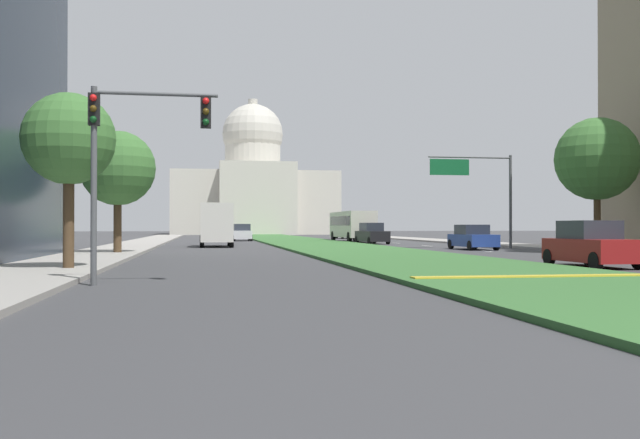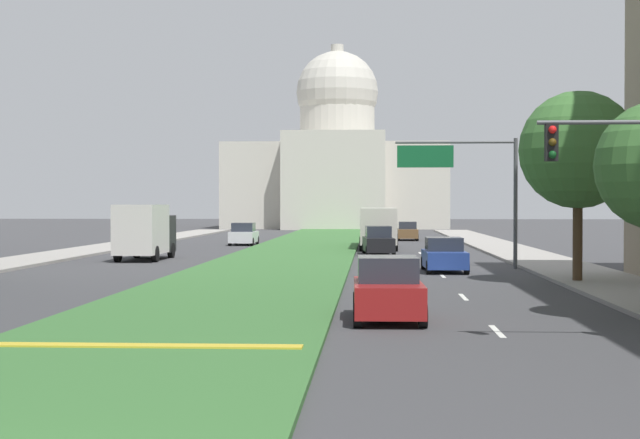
{
  "view_description": "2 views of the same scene",
  "coord_description": "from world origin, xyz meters",
  "px_view_note": "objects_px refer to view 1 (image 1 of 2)",
  "views": [
    {
      "loc": [
        -9.01,
        -6.78,
        1.56
      ],
      "look_at": [
        -0.09,
        47.23,
        2.06
      ],
      "focal_mm": 39.27,
      "sensor_mm": 36.0,
      "label": 1
    },
    {
      "loc": [
        4.96,
        -9.03,
        3.21
      ],
      "look_at": [
        2.04,
        44.56,
        2.37
      ],
      "focal_mm": 54.02,
      "sensor_mm": 36.0,
      "label": 2
    }
  ],
  "objects_px": {
    "overhead_guide_sign": "(479,181)",
    "sedan_far_horizon": "(242,233)",
    "street_tree_right_mid": "(597,159)",
    "box_truck_delivery": "(216,224)",
    "sedan_lead_stopped": "(591,245)",
    "city_bus": "(352,224)",
    "sedan_distant": "(372,234)",
    "capitol_building": "(253,191)",
    "street_tree_left_near": "(69,140)",
    "sedan_very_far": "(346,232)",
    "street_tree_left_mid": "(118,169)",
    "sedan_midblock": "(473,238)",
    "traffic_light_near_left": "(127,141)"
  },
  "relations": [
    {
      "from": "overhead_guide_sign",
      "to": "sedan_far_horizon",
      "type": "bearing_deg",
      "value": 118.74
    },
    {
      "from": "street_tree_right_mid",
      "to": "box_truck_delivery",
      "type": "bearing_deg",
      "value": 143.94
    },
    {
      "from": "sedan_lead_stopped",
      "to": "city_bus",
      "type": "xyz_separation_m",
      "value": [
        0.0,
        43.42,
        0.95
      ]
    },
    {
      "from": "sedan_distant",
      "to": "capitol_building",
      "type": "bearing_deg",
      "value": 94.17
    },
    {
      "from": "street_tree_right_mid",
      "to": "street_tree_left_near",
      "type": "bearing_deg",
      "value": -155.18
    },
    {
      "from": "sedan_very_far",
      "to": "city_bus",
      "type": "relative_size",
      "value": 0.43
    },
    {
      "from": "overhead_guide_sign",
      "to": "sedan_lead_stopped",
      "type": "distance_m",
      "value": 22.32
    },
    {
      "from": "street_tree_right_mid",
      "to": "sedan_far_horizon",
      "type": "distance_m",
      "value": 40.9
    },
    {
      "from": "overhead_guide_sign",
      "to": "sedan_far_horizon",
      "type": "distance_m",
      "value": 31.35
    },
    {
      "from": "street_tree_left_mid",
      "to": "street_tree_right_mid",
      "type": "bearing_deg",
      "value": -3.69
    },
    {
      "from": "sedan_far_horizon",
      "to": "sedan_distant",
      "type": "bearing_deg",
      "value": -53.04
    },
    {
      "from": "capitol_building",
      "to": "sedan_far_horizon",
      "type": "xyz_separation_m",
      "value": [
        -5.19,
        -59.24,
        -7.31
      ]
    },
    {
      "from": "sedan_midblock",
      "to": "overhead_guide_sign",
      "type": "bearing_deg",
      "value": 57.9
    },
    {
      "from": "sedan_far_horizon",
      "to": "city_bus",
      "type": "height_order",
      "value": "city_bus"
    },
    {
      "from": "box_truck_delivery",
      "to": "city_bus",
      "type": "xyz_separation_m",
      "value": [
        13.55,
        15.27,
        0.09
      ]
    },
    {
      "from": "sedan_lead_stopped",
      "to": "sedan_distant",
      "type": "distance_m",
      "value": 34.83
    },
    {
      "from": "street_tree_left_near",
      "to": "sedan_midblock",
      "type": "distance_m",
      "value": 29.3
    },
    {
      "from": "sedan_midblock",
      "to": "box_truck_delivery",
      "type": "height_order",
      "value": "box_truck_delivery"
    },
    {
      "from": "traffic_light_near_left",
      "to": "sedan_lead_stopped",
      "type": "xyz_separation_m",
      "value": [
        16.41,
        5.47,
        -2.97
      ]
    },
    {
      "from": "overhead_guide_sign",
      "to": "capitol_building",
      "type": "bearing_deg",
      "value": 96.44
    },
    {
      "from": "capitol_building",
      "to": "sedan_very_far",
      "type": "height_order",
      "value": "capitol_building"
    },
    {
      "from": "sedan_midblock",
      "to": "sedan_far_horizon",
      "type": "xyz_separation_m",
      "value": [
        -13.56,
        29.5,
        0.05
      ]
    },
    {
      "from": "street_tree_left_near",
      "to": "sedan_very_far",
      "type": "bearing_deg",
      "value": 70.04
    },
    {
      "from": "sedan_lead_stopped",
      "to": "sedan_distant",
      "type": "bearing_deg",
      "value": 90.08
    },
    {
      "from": "street_tree_left_mid",
      "to": "box_truck_delivery",
      "type": "distance_m",
      "value": 15.16
    },
    {
      "from": "street_tree_left_mid",
      "to": "sedan_distant",
      "type": "bearing_deg",
      "value": 47.26
    },
    {
      "from": "street_tree_right_mid",
      "to": "sedan_far_horizon",
      "type": "bearing_deg",
      "value": 116.93
    },
    {
      "from": "street_tree_left_near",
      "to": "sedan_very_far",
      "type": "xyz_separation_m",
      "value": [
        21.64,
        59.59,
        -3.67
      ]
    },
    {
      "from": "overhead_guide_sign",
      "to": "traffic_light_near_left",
      "type": "bearing_deg",
      "value": -127.59
    },
    {
      "from": "overhead_guide_sign",
      "to": "box_truck_delivery",
      "type": "distance_m",
      "value": 19.34
    },
    {
      "from": "city_bus",
      "to": "sedan_very_far",
      "type": "bearing_deg",
      "value": 80.59
    },
    {
      "from": "traffic_light_near_left",
      "to": "street_tree_left_near",
      "type": "relative_size",
      "value": 0.86
    },
    {
      "from": "street_tree_left_mid",
      "to": "sedan_lead_stopped",
      "type": "distance_m",
      "value": 24.1
    },
    {
      "from": "sedan_distant",
      "to": "box_truck_delivery",
      "type": "bearing_deg",
      "value": -153.67
    },
    {
      "from": "sedan_lead_stopped",
      "to": "box_truck_delivery",
      "type": "height_order",
      "value": "box_truck_delivery"
    },
    {
      "from": "traffic_light_near_left",
      "to": "street_tree_left_mid",
      "type": "xyz_separation_m",
      "value": [
        -2.6,
        19.78,
        0.83
      ]
    },
    {
      "from": "sedan_very_far",
      "to": "city_bus",
      "type": "bearing_deg",
      "value": -99.41
    },
    {
      "from": "overhead_guide_sign",
      "to": "sedan_very_far",
      "type": "relative_size",
      "value": 1.39
    },
    {
      "from": "sedan_distant",
      "to": "sedan_very_far",
      "type": "height_order",
      "value": "sedan_distant"
    },
    {
      "from": "overhead_guide_sign",
      "to": "street_tree_right_mid",
      "type": "relative_size",
      "value": 0.84
    },
    {
      "from": "sedan_midblock",
      "to": "sedan_far_horizon",
      "type": "distance_m",
      "value": 32.47
    },
    {
      "from": "overhead_guide_sign",
      "to": "street_tree_left_mid",
      "type": "height_order",
      "value": "street_tree_left_mid"
    },
    {
      "from": "street_tree_right_mid",
      "to": "sedan_midblock",
      "type": "height_order",
      "value": "street_tree_right_mid"
    },
    {
      "from": "sedan_lead_stopped",
      "to": "capitol_building",
      "type": "bearing_deg",
      "value": 92.86
    },
    {
      "from": "sedan_lead_stopped",
      "to": "sedan_far_horizon",
      "type": "bearing_deg",
      "value": 102.23
    },
    {
      "from": "sedan_midblock",
      "to": "city_bus",
      "type": "bearing_deg",
      "value": 97.06
    },
    {
      "from": "sedan_very_far",
      "to": "box_truck_delivery",
      "type": "distance_m",
      "value": 35.6
    },
    {
      "from": "sedan_distant",
      "to": "sedan_very_far",
      "type": "distance_m",
      "value": 25.12
    },
    {
      "from": "sedan_midblock",
      "to": "city_bus",
      "type": "height_order",
      "value": "city_bus"
    },
    {
      "from": "box_truck_delivery",
      "to": "city_bus",
      "type": "distance_m",
      "value": 20.42
    }
  ]
}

